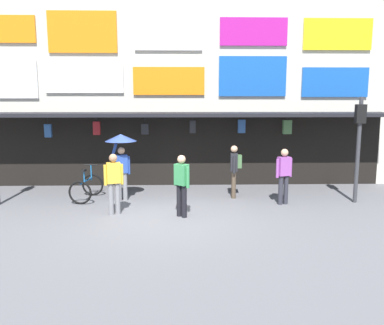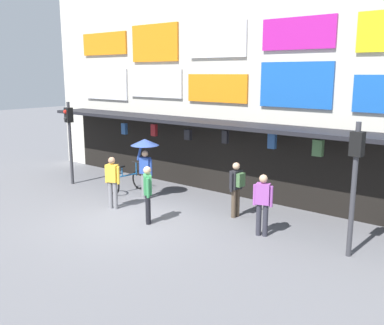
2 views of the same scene
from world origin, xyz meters
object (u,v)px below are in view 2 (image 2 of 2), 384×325
(traffic_light_far, at_px, (355,168))
(bicycle_parked, at_px, (126,181))
(traffic_light_near, at_px, (69,130))
(pedestrian_in_red, at_px, (148,192))
(pedestrian_in_purple, at_px, (112,180))
(pedestrian_with_umbrella, at_px, (145,152))
(pedestrian_in_white, at_px, (263,202))
(pedestrian_in_blue, at_px, (237,185))

(traffic_light_far, bearing_deg, bicycle_parked, 176.41)
(traffic_light_near, xyz_separation_m, pedestrian_in_red, (5.50, -1.35, -1.19))
(pedestrian_in_red, xyz_separation_m, pedestrian_in_purple, (-1.85, 0.28, 0.00))
(pedestrian_with_umbrella, bearing_deg, pedestrian_in_red, -43.61)
(pedestrian_in_purple, bearing_deg, pedestrian_in_red, -8.73)
(bicycle_parked, xyz_separation_m, pedestrian_in_white, (6.03, -0.69, 0.55))
(traffic_light_near, relative_size, bicycle_parked, 2.58)
(traffic_light_far, distance_m, pedestrian_with_umbrella, 7.19)
(pedestrian_in_blue, distance_m, pedestrian_in_purple, 3.95)
(traffic_light_near, xyz_separation_m, pedestrian_in_blue, (7.19, 0.69, -1.16))
(traffic_light_near, relative_size, pedestrian_in_purple, 1.90)
(traffic_light_far, height_order, bicycle_parked, traffic_light_far)
(bicycle_parked, height_order, pedestrian_with_umbrella, pedestrian_with_umbrella)
(pedestrian_with_umbrella, xyz_separation_m, pedestrian_in_purple, (-0.00, -1.48, -0.69))
(pedestrian_with_umbrella, distance_m, pedestrian_in_red, 2.64)
(pedestrian_with_umbrella, height_order, pedestrian_in_white, pedestrian_with_umbrella)
(traffic_light_near, xyz_separation_m, traffic_light_far, (10.82, 0.02, 0.00))
(traffic_light_far, xyz_separation_m, pedestrian_in_white, (-2.26, -0.17, -1.19))
(bicycle_parked, xyz_separation_m, pedestrian_in_red, (2.98, -1.89, 0.55))
(traffic_light_far, relative_size, pedestrian_in_white, 1.90)
(bicycle_parked, relative_size, pedestrian_in_red, 0.74)
(traffic_light_far, distance_m, pedestrian_in_white, 2.56)
(traffic_light_near, distance_m, pedestrian_with_umbrella, 3.71)
(traffic_light_far, relative_size, pedestrian_in_purple, 1.90)
(traffic_light_near, height_order, traffic_light_far, same)
(traffic_light_far, bearing_deg, pedestrian_in_red, -165.53)
(pedestrian_in_blue, bearing_deg, pedestrian_in_white, -31.61)
(traffic_light_near, bearing_deg, traffic_light_far, 0.10)
(traffic_light_near, height_order, pedestrian_in_red, traffic_light_near)
(pedestrian_with_umbrella, bearing_deg, pedestrian_in_blue, 4.58)
(traffic_light_near, xyz_separation_m, pedestrian_with_umbrella, (3.66, 0.41, -0.50))
(pedestrian_with_umbrella, xyz_separation_m, pedestrian_in_white, (4.90, -0.56, -0.69))
(pedestrian_in_white, bearing_deg, pedestrian_in_blue, 148.39)
(traffic_light_far, distance_m, bicycle_parked, 8.49)
(bicycle_parked, bearing_deg, pedestrian_in_purple, -54.91)
(traffic_light_near, height_order, pedestrian_in_white, traffic_light_near)
(traffic_light_far, xyz_separation_m, pedestrian_with_umbrella, (-7.16, 0.39, -0.50))
(traffic_light_far, bearing_deg, pedestrian_in_white, -175.76)
(pedestrian_in_blue, bearing_deg, pedestrian_with_umbrella, -175.42)
(bicycle_parked, bearing_deg, pedestrian_in_red, -32.43)
(pedestrian_in_red, bearing_deg, traffic_light_far, 14.47)
(traffic_light_far, relative_size, pedestrian_with_umbrella, 1.54)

